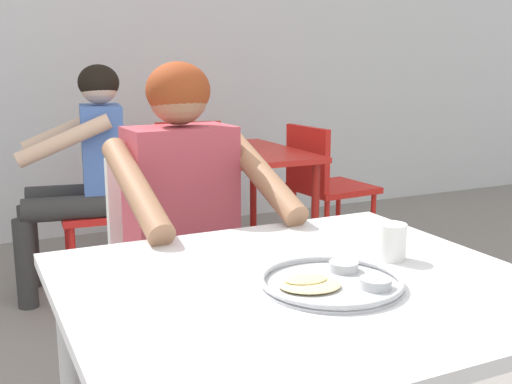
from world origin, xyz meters
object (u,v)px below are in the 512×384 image
Objects in this scene: drinking_cup at (391,240)px; patron_background at (84,159)px; table_foreground at (300,313)px; thali_tray at (332,281)px; chair_red_right at (323,181)px; diner_foreground at (192,216)px; chair_red_far at (186,174)px; chair_foreground at (170,262)px; chair_red_left at (117,200)px; table_background_red at (228,166)px.

drinking_cup is 0.07× the size of patron_background.
thali_tray is at bearing -50.06° from table_foreground.
drinking_cup is 0.11× the size of chair_red_right.
chair_red_far is (0.66, 1.97, -0.24)m from diner_foreground.
diner_foreground reaches higher than patron_background.
diner_foreground reaches higher than chair_foreground.
patron_background reaches higher than chair_red_left.
diner_foreground is at bearing -86.79° from patron_background.
chair_foreground is 1.78m from chair_red_right.
chair_red_far is at bearing 139.10° from chair_red_right.
chair_red_left reaches higher than table_background_red.
drinking_cup is 0.70m from diner_foreground.
drinking_cup is 2.09m from table_background_red.
table_foreground is 0.30m from drinking_cup.
chair_red_far is 0.96m from patron_background.
drinking_cup is 2.66m from chair_red_far.
patron_background is (-1.42, 0.03, 0.23)m from chair_red_right.
table_foreground is 1.23× the size of chair_red_left.
chair_foreground is at bearing -121.67° from table_background_red.
chair_foreground reaches higher than table_background_red.
patron_background reaches higher than table_foreground.
chair_red_left reaches higher than chair_red_right.
chair_foreground is 1.06× the size of chair_red_left.
drinking_cup is 2.08m from patron_background.
thali_tray is 0.99m from chair_foreground.
chair_foreground is at bearing -86.56° from patron_background.
chair_red_far is at bearing 44.10° from chair_red_left.
table_background_red is 1.11× the size of chair_red_right.
table_foreground is 1.12× the size of table_background_red.
table_background_red is at bearing 71.15° from table_foreground.
diner_foreground is 1.47× the size of chair_red_right.
thali_tray is 0.37× the size of chair_red_left.
chair_red_far is at bearing 76.00° from table_foreground.
patron_background is (-0.13, 2.15, -0.03)m from thali_tray.
patron_background is at bearing 99.87° from drinking_cup.
chair_red_right is at bearing -0.81° from chair_red_left.
drinking_cup is at bearing -71.78° from chair_foreground.
chair_red_far is (-0.68, 0.59, -0.00)m from chair_red_right.
table_foreground is at bearing -108.85° from table_background_red.
chair_foreground is at bearing 90.77° from table_foreground.
patron_background is (-0.08, 1.41, -0.01)m from diner_foreground.
diner_foreground is at bearing -88.00° from chair_foreground.
patron_background is at bearing 178.92° from table_background_red.
diner_foreground is 1.41m from patron_background.
chair_red_left is at bearing -135.90° from chair_red_far.
chair_foreground is 0.73× the size of diner_foreground.
patron_background is (-0.08, 2.09, 0.05)m from table_foreground.
chair_red_right is (1.26, -0.02, 0.00)m from chair_red_left.
table_foreground is at bearing -171.92° from drinking_cup.
diner_foreground reaches higher than table_background_red.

